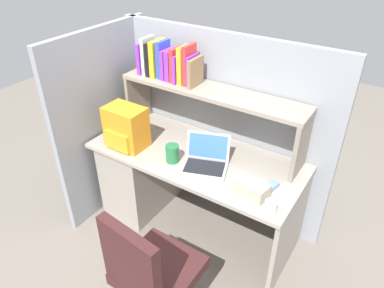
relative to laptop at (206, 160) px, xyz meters
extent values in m
plane|color=slate|center=(-0.13, 0.08, -0.78)|extent=(8.00, 8.00, 0.00)
cube|color=#AAA093|center=(-0.13, 0.08, -0.07)|extent=(1.60, 0.70, 0.03)
cube|color=#9D9388|center=(-0.68, 0.08, -0.43)|extent=(0.40, 0.64, 0.70)
cube|color=#9D9388|center=(0.65, 0.08, -0.43)|extent=(0.03, 0.64, 0.70)
cube|color=gray|center=(-0.13, 0.46, -0.01)|extent=(1.84, 0.05, 1.55)
cube|color=gray|center=(-0.98, 0.03, -0.01)|extent=(0.05, 1.06, 1.55)
cube|color=gray|center=(-0.83, 0.28, 0.16)|extent=(0.03, 0.28, 0.42)
cube|color=gray|center=(0.57, 0.28, 0.16)|extent=(0.03, 0.28, 0.42)
cube|color=gray|center=(-0.13, 0.28, 0.38)|extent=(1.44, 0.28, 0.03)
cube|color=purple|center=(-0.74, 0.27, 0.52)|extent=(0.03, 0.15, 0.24)
cube|color=white|center=(-0.70, 0.28, 0.54)|extent=(0.03, 0.15, 0.29)
cube|color=black|center=(-0.65, 0.28, 0.53)|extent=(0.04, 0.15, 0.25)
cube|color=yellow|center=(-0.61, 0.28, 0.54)|extent=(0.04, 0.17, 0.27)
cube|color=blue|center=(-0.56, 0.28, 0.54)|extent=(0.04, 0.14, 0.28)
cube|color=purple|center=(-0.52, 0.28, 0.51)|extent=(0.03, 0.15, 0.22)
cube|color=purple|center=(-0.48, 0.27, 0.51)|extent=(0.04, 0.13, 0.23)
cube|color=red|center=(-0.43, 0.27, 0.52)|extent=(0.03, 0.13, 0.25)
cube|color=purple|center=(-0.40, 0.27, 0.50)|extent=(0.02, 0.15, 0.21)
cube|color=yellow|center=(-0.36, 0.27, 0.54)|extent=(0.04, 0.13, 0.27)
cube|color=red|center=(-0.33, 0.28, 0.54)|extent=(0.03, 0.15, 0.29)
cube|color=purple|center=(-0.29, 0.28, 0.51)|extent=(0.02, 0.14, 0.22)
cube|color=olive|center=(-0.26, 0.27, 0.50)|extent=(0.03, 0.18, 0.21)
cube|color=#B7BABF|center=(0.01, -0.04, -0.04)|extent=(0.37, 0.31, 0.02)
cube|color=black|center=(0.02, -0.05, -0.03)|extent=(0.31, 0.25, 0.00)
cube|color=#B7BABF|center=(-0.03, 0.07, 0.07)|extent=(0.32, 0.17, 0.19)
cube|color=#3F72CC|center=(-0.02, 0.06, 0.07)|extent=(0.27, 0.14, 0.16)
cube|color=orange|center=(-0.64, -0.10, 0.11)|extent=(0.30, 0.20, 0.32)
cube|color=#FFA123|center=(-0.64, -0.20, 0.04)|extent=(0.22, 0.04, 0.14)
cube|color=#7299C6|center=(0.49, 0.02, -0.03)|extent=(0.08, 0.11, 0.03)
cylinder|color=white|center=(0.57, -0.20, -0.01)|extent=(0.08, 0.08, 0.09)
cube|color=#BFB299|center=(0.40, -0.11, 0.00)|extent=(0.24, 0.16, 0.10)
cylinder|color=#26723F|center=(-0.23, -0.08, 0.01)|extent=(0.10, 0.10, 0.13)
cube|color=#3F1E1E|center=(0.12, -0.72, -0.33)|extent=(0.44, 0.44, 0.08)
cube|color=#3F1E1E|center=(0.10, -0.92, -0.07)|extent=(0.40, 0.10, 0.44)
camera|label=1|loc=(1.04, -1.78, 1.45)|focal=33.53mm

